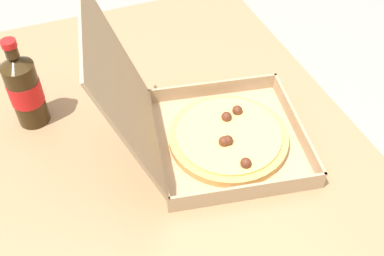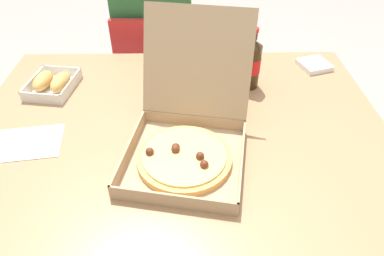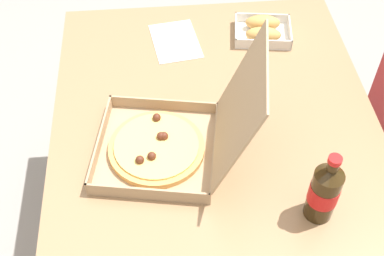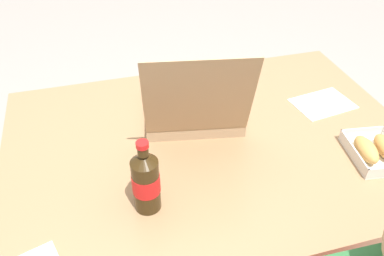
{
  "view_description": "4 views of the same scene",
  "coord_description": "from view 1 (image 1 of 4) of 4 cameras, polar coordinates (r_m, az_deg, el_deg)",
  "views": [
    {
      "loc": [
        -0.59,
        0.15,
        1.48
      ],
      "look_at": [
        0.03,
        -0.09,
        0.79
      ],
      "focal_mm": 42.15,
      "sensor_mm": 36.0,
      "label": 1
    },
    {
      "loc": [
        0.03,
        -0.88,
        1.43
      ],
      "look_at": [
        0.04,
        -0.08,
        0.77
      ],
      "focal_mm": 32.56,
      "sensor_mm": 36.0,
      "label": 2
    },
    {
      "loc": [
        0.91,
        -0.16,
        1.84
      ],
      "look_at": [
        -0.02,
        -0.07,
        0.77
      ],
      "focal_mm": 47.53,
      "sensor_mm": 36.0,
      "label": 3
    },
    {
      "loc": [
        0.34,
        0.96,
        1.56
      ],
      "look_at": [
        0.05,
        -0.05,
        0.75
      ],
      "focal_mm": 37.68,
      "sensor_mm": 36.0,
      "label": 4
    }
  ],
  "objects": [
    {
      "name": "dining_table",
      "position": [
        1.03,
        -4.35,
        -7.87
      ],
      "size": [
        1.33,
        0.96,
        0.73
      ],
      "color": "#997551",
      "rests_on": "ground_plane"
    },
    {
      "name": "cola_bottle",
      "position": [
        1.07,
        -20.42,
        4.62
      ],
      "size": [
        0.07,
        0.07,
        0.22
      ],
      "color": "#33230F",
      "rests_on": "dining_table"
    },
    {
      "name": "pizza_box_open",
      "position": [
        0.98,
        2.39,
        -0.15
      ],
      "size": [
        0.4,
        0.49,
        0.35
      ],
      "color": "tan",
      "rests_on": "dining_table"
    }
  ]
}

